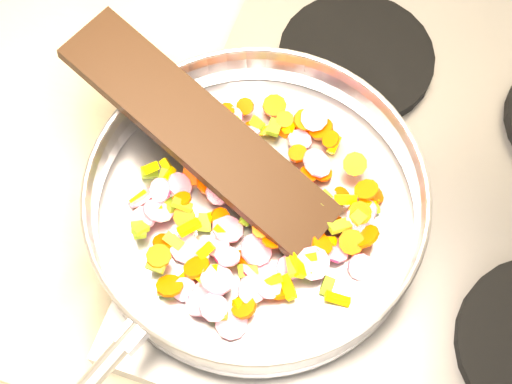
% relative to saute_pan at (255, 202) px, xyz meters
% --- Properties ---
extents(cooktop, '(0.60, 0.60, 0.04)m').
position_rel_saute_pan_xyz_m(cooktop, '(0.19, 0.10, -0.07)').
color(cooktop, '#939399').
rests_on(cooktop, counter_top).
extents(grate_fl, '(0.19, 0.19, 0.02)m').
position_rel_saute_pan_xyz_m(grate_fl, '(0.05, -0.04, -0.04)').
color(grate_fl, black).
rests_on(grate_fl, cooktop).
extents(grate_bl, '(0.19, 0.19, 0.02)m').
position_rel_saute_pan_xyz_m(grate_bl, '(0.05, 0.24, -0.04)').
color(grate_bl, black).
rests_on(grate_bl, cooktop).
extents(saute_pan, '(0.40, 0.55, 0.06)m').
position_rel_saute_pan_xyz_m(saute_pan, '(0.00, 0.00, 0.00)').
color(saute_pan, '#9E9EA5').
rests_on(saute_pan, grate_fl).
extents(vegetable_heap, '(0.28, 0.30, 0.05)m').
position_rel_saute_pan_xyz_m(vegetable_heap, '(0.00, -0.00, -0.02)').
color(vegetable_heap, '#FF4A00').
rests_on(vegetable_heap, saute_pan).
extents(wooden_spatula, '(0.34, 0.19, 0.08)m').
position_rel_saute_pan_xyz_m(wooden_spatula, '(-0.08, 0.05, 0.02)').
color(wooden_spatula, black).
rests_on(wooden_spatula, saute_pan).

